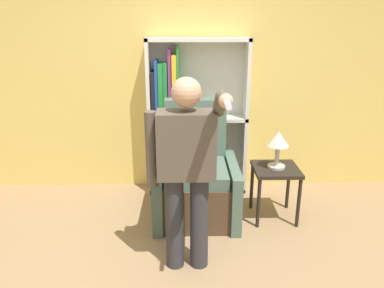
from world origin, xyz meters
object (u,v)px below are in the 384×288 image
at_px(armchair, 196,181).
at_px(person_standing, 186,165).
at_px(bookcase, 185,120).
at_px(side_table, 275,176).
at_px(table_lamp, 278,142).

distance_m(armchair, person_standing, 1.05).
distance_m(bookcase, side_table, 1.24).
xyz_separation_m(armchair, side_table, (0.81, -0.08, 0.09)).
bearing_deg(bookcase, side_table, -37.62).
xyz_separation_m(armchair, person_standing, (-0.10, -0.89, 0.54)).
bearing_deg(person_standing, armchair, 83.67).
bearing_deg(side_table, armchair, 174.04).
relative_size(side_table, table_lamp, 1.47).
distance_m(armchair, table_lamp, 0.93).
relative_size(bookcase, person_standing, 1.12).
bearing_deg(armchair, bookcase, 100.28).
distance_m(side_table, table_lamp, 0.36).
relative_size(bookcase, table_lamp, 4.72).
distance_m(person_standing, side_table, 1.30).
bearing_deg(bookcase, person_standing, -89.42).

